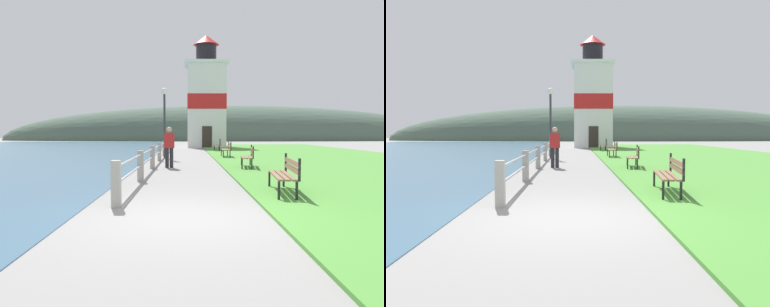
{
  "view_description": "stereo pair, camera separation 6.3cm",
  "coord_description": "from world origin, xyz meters",
  "views": [
    {
      "loc": [
        0.01,
        -6.39,
        1.5
      ],
      "look_at": [
        0.3,
        14.1,
        0.3
      ],
      "focal_mm": 35.0,
      "sensor_mm": 36.0,
      "label": 1
    },
    {
      "loc": [
        0.07,
        -6.39,
        1.5
      ],
      "look_at": [
        0.3,
        14.1,
        0.3
      ],
      "focal_mm": 35.0,
      "sensor_mm": 36.0,
      "label": 2
    }
  ],
  "objects": [
    {
      "name": "ground_plane",
      "position": [
        0.0,
        0.0,
        0.0
      ],
      "size": [
        160.0,
        160.0,
        0.0
      ],
      "primitive_type": "plane",
      "color": "gray"
    },
    {
      "name": "grass_verge",
      "position": [
        7.49,
        14.46,
        0.03
      ],
      "size": [
        12.0,
        43.38,
        0.06
      ],
      "color": "#4C8E38",
      "rests_on": "ground_plane"
    },
    {
      "name": "seawall_railing",
      "position": [
        -1.39,
        12.79,
        0.54
      ],
      "size": [
        0.18,
        23.76,
        0.93
      ],
      "color": "#A8A399",
      "rests_on": "ground_plane"
    },
    {
      "name": "park_bench_near",
      "position": [
        2.36,
        2.39,
        0.54
      ],
      "size": [
        0.7,
        2.04,
        0.94
      ],
      "rotation": [
        0.0,
        0.0,
        3.03
      ],
      "color": "brown",
      "rests_on": "ground_plane"
    },
    {
      "name": "park_bench_midway",
      "position": [
        2.53,
        8.76,
        0.54
      ],
      "size": [
        0.71,
        1.86,
        0.94
      ],
      "rotation": [
        0.0,
        0.0,
        3.01
      ],
      "color": "brown",
      "rests_on": "ground_plane"
    },
    {
      "name": "park_bench_far",
      "position": [
        2.34,
        15.07,
        0.54
      ],
      "size": [
        0.53,
        1.86,
        0.94
      ],
      "rotation": [
        0.0,
        0.0,
        3.11
      ],
      "color": "brown",
      "rests_on": "ground_plane"
    },
    {
      "name": "park_bench_by_lighthouse",
      "position": [
        2.4,
        22.08,
        0.54
      ],
      "size": [
        0.58,
        1.75,
        0.94
      ],
      "rotation": [
        0.0,
        0.0,
        3.08
      ],
      "color": "brown",
      "rests_on": "ground_plane"
    },
    {
      "name": "lighthouse",
      "position": [
        1.87,
        29.7,
        4.58
      ],
      "size": [
        4.09,
        4.09,
        10.67
      ],
      "color": "white",
      "rests_on": "ground_plane"
    },
    {
      "name": "person_strolling",
      "position": [
        -0.72,
        9.1,
        0.92
      ],
      "size": [
        0.44,
        0.28,
        1.69
      ],
      "rotation": [
        0.0,
        0.0,
        1.71
      ],
      "color": "#28282D",
      "rests_on": "ground_plane"
    },
    {
      "name": "lamp_post",
      "position": [
        -1.24,
        14.79,
        2.74
      ],
      "size": [
        0.36,
        0.36,
        3.96
      ],
      "color": "#333338",
      "rests_on": "ground_plane"
    },
    {
      "name": "distant_hillside",
      "position": [
        8.0,
        58.92,
        0.0
      ],
      "size": [
        80.0,
        16.0,
        12.0
      ],
      "color": "#475B4C",
      "rests_on": "ground_plane"
    }
  ]
}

